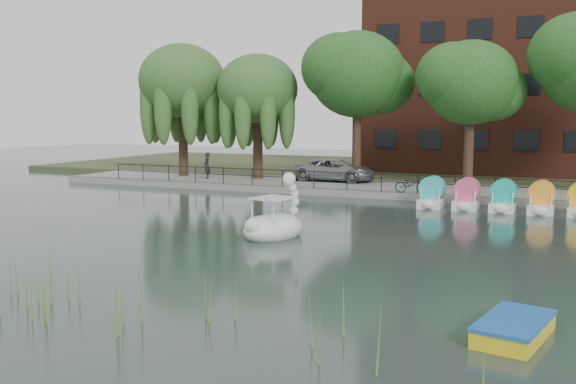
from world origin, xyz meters
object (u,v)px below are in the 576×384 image
Objects in this scene: swan_boat at (275,223)px; yellow_rowboat at (514,328)px; pedestrian at (207,164)px; bicycle at (411,183)px; minivan at (336,168)px.

swan_boat is 12.24m from yellow_rowboat.
bicycle is at bearing 56.66° from pedestrian.
pedestrian is 0.63× the size of swan_boat.
minivan is at bearing 36.91° from bicycle.
minivan is at bearing 128.49° from yellow_rowboat.
minivan is 1.85× the size of swan_boat.
pedestrian reaches higher than yellow_rowboat.
bicycle is (5.80, -4.01, -0.31)m from minivan.
bicycle is 21.85m from yellow_rowboat.
yellow_rowboat is at bearing -26.74° from swan_boat.
swan_boat is at bearing -167.55° from minivan.
swan_boat is at bearing 150.08° from yellow_rowboat.
bicycle is 0.54× the size of swan_boat.
bicycle is at bearing 94.28° from swan_boat.
swan_boat is at bearing 151.66° from bicycle.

